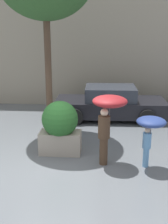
% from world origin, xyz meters
% --- Properties ---
extents(ground_plane, '(40.00, 40.00, 0.00)m').
position_xyz_m(ground_plane, '(0.00, 0.00, 0.00)').
color(ground_plane, slate).
extents(building_facade, '(18.00, 0.30, 6.00)m').
position_xyz_m(building_facade, '(0.00, 6.50, 3.00)').
color(building_facade, '#9E937F').
rests_on(building_facade, ground).
extents(planter_box, '(1.19, 1.03, 1.56)m').
position_xyz_m(planter_box, '(0.12, 0.88, 0.83)').
color(planter_box, '#9E9384').
rests_on(planter_box, ground).
extents(person_adult, '(0.89, 0.89, 1.87)m').
position_xyz_m(person_adult, '(1.48, 0.29, 1.46)').
color(person_adult, '#473323').
rests_on(person_adult, ground).
extents(person_child, '(0.74, 0.74, 1.39)m').
position_xyz_m(person_child, '(2.54, 0.14, 1.12)').
color(person_child, '#669ED1').
rests_on(person_child, ground).
extents(parked_car_near, '(4.43, 2.10, 1.32)m').
position_xyz_m(parked_car_near, '(1.59, 4.37, 0.61)').
color(parked_car_near, black).
rests_on(parked_car_near, ground).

